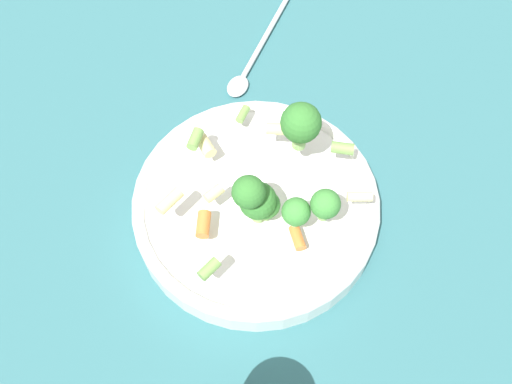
{
  "coord_description": "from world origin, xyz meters",
  "views": [
    {
      "loc": [
        -0.22,
        0.22,
        0.61
      ],
      "look_at": [
        0.0,
        0.0,
        0.05
      ],
      "focal_mm": 42.0,
      "sensor_mm": 36.0,
      "label": 1
    }
  ],
  "objects": [
    {
      "name": "pasta_salad",
      "position": [
        -0.02,
        -0.01,
        0.09
      ],
      "size": [
        0.2,
        0.22,
        0.1
      ],
      "color": "#8CB766",
      "rests_on": "bowl"
    },
    {
      "name": "spoon",
      "position": [
        0.16,
        -0.15,
        0.01
      ],
      "size": [
        0.09,
        0.19,
        0.01
      ],
      "rotation": [
        0.0,
        0.0,
        8.23
      ],
      "color": "silver",
      "rests_on": "ground_plane"
    },
    {
      "name": "ground_plane",
      "position": [
        0.0,
        0.0,
        0.0
      ],
      "size": [
        3.0,
        3.0,
        0.0
      ],
      "primitive_type": "plane",
      "color": "#2D6066"
    },
    {
      "name": "bowl",
      "position": [
        0.0,
        0.0,
        0.02
      ],
      "size": [
        0.27,
        0.27,
        0.04
      ],
      "color": "white",
      "rests_on": "ground_plane"
    }
  ]
}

